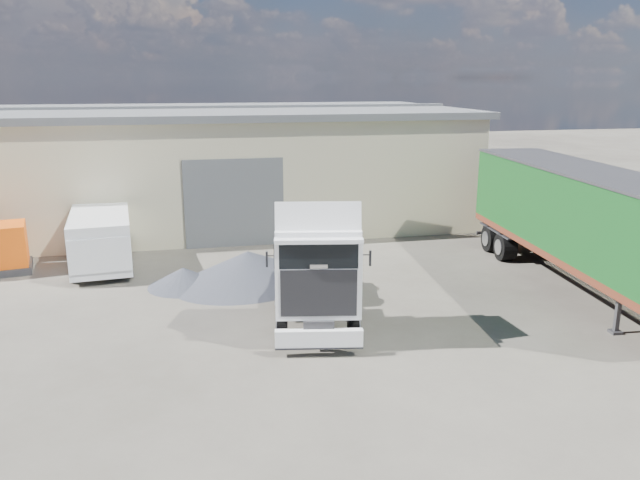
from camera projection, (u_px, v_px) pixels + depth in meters
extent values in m
plane|color=black|center=(343.00, 338.00, 16.61)|extent=(120.00, 120.00, 0.00)
cube|color=#C2B995|center=(140.00, 168.00, 29.88)|extent=(30.00, 12.00, 5.00)
cube|color=#55575A|center=(136.00, 112.00, 29.21)|extent=(30.60, 12.60, 0.30)
cube|color=#55575A|center=(235.00, 203.00, 25.18)|extent=(4.00, 0.08, 3.60)
cube|color=#55575A|center=(136.00, 108.00, 29.16)|extent=(30.60, 0.40, 0.15)
cube|color=brown|center=(591.00, 222.00, 24.32)|extent=(0.35, 26.00, 2.50)
cylinder|color=black|center=(318.00, 327.00, 16.17)|extent=(2.22, 1.26, 0.90)
cylinder|color=black|center=(315.00, 289.00, 19.06)|extent=(2.27, 1.27, 0.90)
cylinder|color=black|center=(314.00, 277.00, 20.21)|extent=(2.27, 1.27, 0.90)
cube|color=#2D2D30|center=(316.00, 289.00, 18.07)|extent=(1.75, 5.67, 0.26)
cube|color=silver|center=(319.00, 339.00, 15.38)|extent=(2.18, 0.59, 0.47)
cube|color=silver|center=(317.00, 269.00, 16.08)|extent=(2.44, 2.31, 2.09)
cube|color=black|center=(319.00, 293.00, 15.22)|extent=(1.86, 0.38, 1.19)
cube|color=black|center=(319.00, 256.00, 15.00)|extent=(1.90, 0.38, 0.64)
cube|color=silver|center=(317.00, 217.00, 15.91)|extent=(2.37, 2.00, 1.05)
cube|color=#0C5631|center=(277.00, 274.00, 16.44)|extent=(0.12, 0.63, 0.94)
cube|color=#0C5631|center=(357.00, 273.00, 16.51)|extent=(0.12, 0.63, 0.94)
cylinder|color=#2D2D30|center=(314.00, 272.00, 19.10)|extent=(1.09, 1.09, 0.10)
cube|color=#2D2D30|center=(617.00, 315.00, 16.77)|extent=(0.32, 0.32, 1.08)
cylinder|color=black|center=(523.00, 242.00, 24.28)|extent=(2.58, 1.25, 1.04)
cube|color=#2D2D30|center=(577.00, 262.00, 20.37)|extent=(1.79, 11.81, 0.34)
cube|color=#511D12|center=(578.00, 252.00, 20.29)|extent=(3.46, 11.95, 0.24)
cube|color=black|center=(583.00, 210.00, 19.94)|extent=(3.46, 11.95, 2.55)
cube|color=#2D2D30|center=(587.00, 170.00, 19.61)|extent=(3.52, 12.02, 0.08)
cylinder|color=black|center=(102.00, 270.00, 21.31)|extent=(2.09, 0.89, 0.70)
cylinder|color=black|center=(104.00, 245.00, 24.43)|extent=(2.09, 0.89, 0.70)
cube|color=silver|center=(101.00, 237.00, 22.68)|extent=(2.46, 5.03, 1.80)
cube|color=silver|center=(100.00, 252.00, 20.84)|extent=(2.04, 1.13, 1.16)
cube|color=black|center=(99.00, 234.00, 20.89)|extent=(1.85, 0.26, 0.63)
cone|color=black|center=(248.00, 267.00, 21.00)|extent=(6.88, 6.88, 1.09)
cone|color=black|center=(314.00, 272.00, 21.34)|extent=(2.58, 2.58, 0.54)
cone|color=black|center=(184.00, 277.00, 20.62)|extent=(3.15, 3.15, 0.65)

